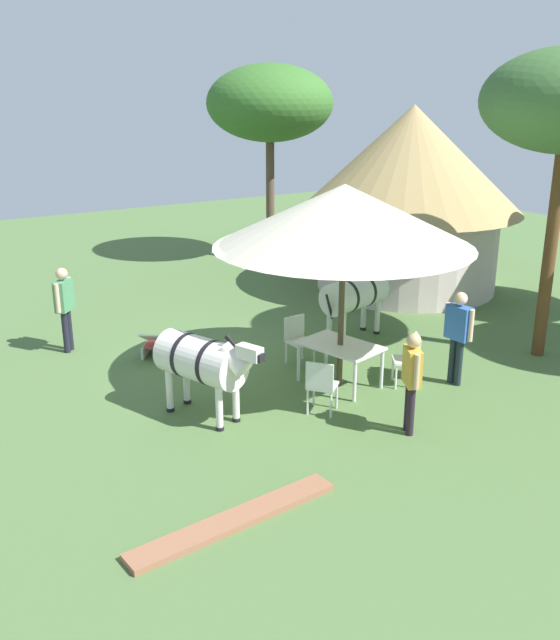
# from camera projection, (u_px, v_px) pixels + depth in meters

# --- Properties ---
(ground_plane) EXTENTS (36.00, 36.00, 0.00)m
(ground_plane) POSITION_uv_depth(u_px,v_px,m) (250.00, 366.00, 12.99)
(ground_plane) COLOR #4D6B3A
(thatched_hut) EXTENTS (5.52, 5.52, 4.52)m
(thatched_hut) POSITION_uv_depth(u_px,v_px,m) (410.00, 190.00, 17.31)
(thatched_hut) COLOR beige
(thatched_hut) RESTS_ON ground_plane
(shade_umbrella) EXTENTS (4.28, 4.28, 3.46)m
(shade_umbrella) POSITION_uv_depth(u_px,v_px,m) (344.00, 216.00, 11.27)
(shade_umbrella) COLOR #4B3D26
(shade_umbrella) RESTS_ON ground_plane
(patio_dining_table) EXTENTS (1.53, 1.18, 0.74)m
(patio_dining_table) POSITION_uv_depth(u_px,v_px,m) (340.00, 349.00, 12.00)
(patio_dining_table) COLOR silver
(patio_dining_table) RESTS_ON ground_plane
(patio_chair_west_end) EXTENTS (0.45, 0.47, 0.90)m
(patio_chair_west_end) POSITION_uv_depth(u_px,v_px,m) (298.00, 337.00, 12.98)
(patio_chair_west_end) COLOR silver
(patio_chair_west_end) RESTS_ON ground_plane
(patio_chair_east_end) EXTENTS (0.61, 0.60, 0.90)m
(patio_chair_east_end) POSITION_uv_depth(u_px,v_px,m) (321.00, 383.00, 10.95)
(patio_chair_east_end) COLOR silver
(patio_chair_east_end) RESTS_ON ground_plane
(patio_chair_near_hut) EXTENTS (0.60, 0.59, 0.90)m
(patio_chair_near_hut) POSITION_uv_depth(u_px,v_px,m) (411.00, 357.00, 12.03)
(patio_chair_near_hut) COLOR white
(patio_chair_near_hut) RESTS_ON ground_plane
(guest_beside_umbrella) EXTENTS (0.51, 0.37, 1.58)m
(guest_beside_umbrella) POSITION_uv_depth(u_px,v_px,m) (412.00, 374.00, 10.21)
(guest_beside_umbrella) COLOR black
(guest_beside_umbrella) RESTS_ON ground_plane
(guest_behind_table) EXTENTS (0.59, 0.25, 1.66)m
(guest_behind_table) POSITION_uv_depth(u_px,v_px,m) (458.00, 330.00, 11.92)
(guest_behind_table) COLOR #19242A
(guest_behind_table) RESTS_ON ground_plane
(standing_watcher) EXTENTS (0.48, 0.46, 1.67)m
(standing_watcher) POSITION_uv_depth(u_px,v_px,m) (64.00, 302.00, 13.42)
(standing_watcher) COLOR black
(standing_watcher) RESTS_ON ground_plane
(striped_lounge_chair) EXTENTS (0.97, 0.91, 0.59)m
(striped_lounge_chair) POSITION_uv_depth(u_px,v_px,m) (158.00, 344.00, 13.41)
(striped_lounge_chair) COLOR #D34B42
(striped_lounge_chair) RESTS_ON ground_plane
(zebra_nearest_camera) EXTENTS (1.00, 2.13, 1.48)m
(zebra_nearest_camera) POSITION_uv_depth(u_px,v_px,m) (356.00, 294.00, 14.17)
(zebra_nearest_camera) COLOR silver
(zebra_nearest_camera) RESTS_ON ground_plane
(zebra_by_umbrella) EXTENTS (1.99, 1.13, 1.48)m
(zebra_by_umbrella) POSITION_uv_depth(u_px,v_px,m) (203.00, 361.00, 10.70)
(zebra_by_umbrella) COLOR silver
(zebra_by_umbrella) RESTS_ON ground_plane
(acacia_tree_far_lawn) EXTENTS (3.53, 3.53, 5.54)m
(acacia_tree_far_lawn) POSITION_uv_depth(u_px,v_px,m) (270.00, 104.00, 19.41)
(acacia_tree_far_lawn) COLOR brown
(acacia_tree_far_lawn) RESTS_ON ground_plane
(brick_patio_kerb) EXTENTS (0.62, 2.82, 0.08)m
(brick_patio_kerb) POSITION_uv_depth(u_px,v_px,m) (236.00, 520.00, 8.33)
(brick_patio_kerb) COLOR #935E43
(brick_patio_kerb) RESTS_ON ground_plane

